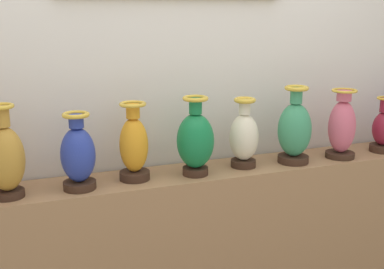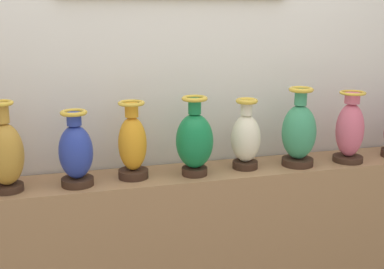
# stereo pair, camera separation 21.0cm
# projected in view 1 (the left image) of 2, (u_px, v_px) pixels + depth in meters

# --- Properties ---
(display_shelf) EXTENTS (3.67, 0.31, 1.05)m
(display_shelf) POSITION_uv_depth(u_px,v_px,m) (192.00, 269.00, 2.54)
(display_shelf) COLOR #99704C
(display_shelf) RESTS_ON ground_plane
(back_wall) EXTENTS (6.09, 0.14, 2.97)m
(back_wall) POSITION_uv_depth(u_px,v_px,m) (177.00, 74.00, 2.50)
(back_wall) COLOR silver
(back_wall) RESTS_ON ground_plane
(vase_ochre) EXTENTS (0.16, 0.16, 0.40)m
(vase_ochre) POSITION_uv_depth(u_px,v_px,m) (5.00, 158.00, 2.04)
(vase_ochre) COLOR #382319
(vase_ochre) RESTS_ON display_shelf
(vase_cobalt) EXTENTS (0.15, 0.15, 0.34)m
(vase_cobalt) POSITION_uv_depth(u_px,v_px,m) (78.00, 155.00, 2.15)
(vase_cobalt) COLOR #382319
(vase_cobalt) RESTS_ON display_shelf
(vase_amber) EXTENTS (0.14, 0.14, 0.36)m
(vase_amber) POSITION_uv_depth(u_px,v_px,m) (134.00, 146.00, 2.27)
(vase_amber) COLOR #382319
(vase_amber) RESTS_ON display_shelf
(vase_emerald) EXTENTS (0.18, 0.18, 0.38)m
(vase_emerald) POSITION_uv_depth(u_px,v_px,m) (196.00, 140.00, 2.33)
(vase_emerald) COLOR #382319
(vase_emerald) RESTS_ON display_shelf
(vase_ivory) EXTENTS (0.15, 0.15, 0.35)m
(vase_ivory) POSITION_uv_depth(u_px,v_px,m) (244.00, 137.00, 2.46)
(vase_ivory) COLOR #382319
(vase_ivory) RESTS_ON display_shelf
(vase_jade) EXTENTS (0.17, 0.17, 0.40)m
(vase_jade) POSITION_uv_depth(u_px,v_px,m) (295.00, 130.00, 2.53)
(vase_jade) COLOR #382319
(vase_jade) RESTS_ON display_shelf
(vase_rose) EXTENTS (0.15, 0.15, 0.37)m
(vase_rose) POSITION_uv_depth(u_px,v_px,m) (342.00, 127.00, 2.61)
(vase_rose) COLOR #382319
(vase_rose) RESTS_ON display_shelf
(vase_burgundy) EXTENTS (0.13, 0.13, 0.31)m
(vase_burgundy) POSITION_uv_depth(u_px,v_px,m) (383.00, 129.00, 2.74)
(vase_burgundy) COLOR #382319
(vase_burgundy) RESTS_ON display_shelf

